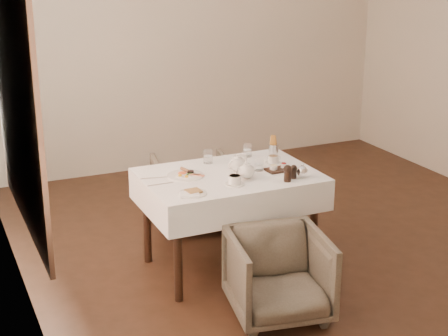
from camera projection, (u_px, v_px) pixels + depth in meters
room at (13, 74)px, 4.30m from camera, size 5.00×5.00×5.00m
table at (229, 189)px, 5.10m from camera, size 1.28×0.88×0.75m
armchair_near at (279, 276)px, 4.53m from camera, size 0.73×0.74×0.58m
armchair_far at (192, 192)px, 6.00m from camera, size 0.77×0.79×0.61m
breakfast_plate at (186, 175)px, 5.02m from camera, size 0.27×0.27×0.03m
side_plate at (192, 193)px, 4.65m from camera, size 0.21×0.20×0.02m
teapot_centre at (237, 163)px, 5.10m from camera, size 0.21×0.19×0.14m
teapot_front at (246, 170)px, 4.95m from camera, size 0.17×0.14×0.13m
creamer at (243, 159)px, 5.29m from camera, size 0.07×0.07×0.07m
teacup_near at (235, 181)px, 4.83m from camera, size 0.14×0.14×0.07m
teacup_far at (273, 160)px, 5.29m from camera, size 0.13×0.13×0.06m
glass_left at (208, 157)px, 5.30m from camera, size 0.07×0.07×0.10m
glass_mid at (259, 164)px, 5.13m from camera, size 0.09×0.09×0.10m
glass_right at (248, 150)px, 5.46m from camera, size 0.09×0.09×0.10m
condiment_board at (278, 169)px, 5.13m from camera, size 0.19×0.13×0.05m
pepper_mill_left at (288, 173)px, 4.89m from camera, size 0.08×0.08×0.12m
pepper_mill_right at (294, 172)px, 4.96m from camera, size 0.06×0.06×0.10m
silver_pot at (302, 171)px, 4.97m from camera, size 0.12×0.11×0.11m
fries_cup at (273, 147)px, 5.48m from camera, size 0.08×0.08×0.17m
cutlery_fork at (154, 178)px, 4.97m from camera, size 0.21×0.06×0.00m
cutlery_knife at (161, 184)px, 4.84m from camera, size 0.20×0.02×0.00m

